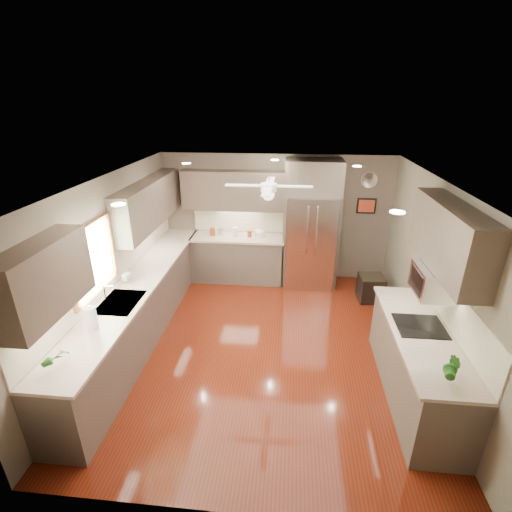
% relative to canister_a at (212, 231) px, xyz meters
% --- Properties ---
extents(floor, '(5.00, 5.00, 0.00)m').
position_rel_canister_a_xyz_m(floor, '(1.23, -2.21, -1.02)').
color(floor, '#4F150A').
rests_on(floor, ground).
extents(ceiling, '(5.00, 5.00, 0.00)m').
position_rel_canister_a_xyz_m(ceiling, '(1.23, -2.21, 1.48)').
color(ceiling, white).
rests_on(ceiling, ground).
extents(wall_back, '(4.50, 0.00, 4.50)m').
position_rel_canister_a_xyz_m(wall_back, '(1.23, 0.29, 0.23)').
color(wall_back, '#6A5F51').
rests_on(wall_back, ground).
extents(wall_front, '(4.50, 0.00, 4.50)m').
position_rel_canister_a_xyz_m(wall_front, '(1.23, -4.71, 0.23)').
color(wall_front, '#6A5F51').
rests_on(wall_front, ground).
extents(wall_left, '(0.00, 5.00, 5.00)m').
position_rel_canister_a_xyz_m(wall_left, '(-1.02, -2.21, 0.23)').
color(wall_left, '#6A5F51').
rests_on(wall_left, ground).
extents(wall_right, '(0.00, 5.00, 5.00)m').
position_rel_canister_a_xyz_m(wall_right, '(3.48, -2.21, 0.23)').
color(wall_right, '#6A5F51').
rests_on(wall_right, ground).
extents(canister_a, '(0.09, 0.09, 0.15)m').
position_rel_canister_a_xyz_m(canister_a, '(0.00, 0.00, 0.00)').
color(canister_a, '#943310').
rests_on(canister_a, back_run).
extents(canister_b, '(0.13, 0.13, 0.16)m').
position_rel_canister_a_xyz_m(canister_b, '(0.17, 0.02, -0.01)').
color(canister_b, silver).
rests_on(canister_b, back_run).
extents(canister_c, '(0.14, 0.14, 0.18)m').
position_rel_canister_a_xyz_m(canister_c, '(0.46, -0.01, 0.01)').
color(canister_c, beige).
rests_on(canister_c, back_run).
extents(canister_d, '(0.10, 0.10, 0.13)m').
position_rel_canister_a_xyz_m(canister_d, '(0.74, -0.02, -0.02)').
color(canister_d, '#943310').
rests_on(canister_d, back_run).
extents(soap_bottle, '(0.10, 0.10, 0.20)m').
position_rel_canister_a_xyz_m(soap_bottle, '(-0.84, -2.12, 0.02)').
color(soap_bottle, white).
rests_on(soap_bottle, left_run).
extents(potted_plant_left, '(0.18, 0.16, 0.29)m').
position_rel_canister_a_xyz_m(potted_plant_left, '(-0.72, -4.05, 0.07)').
color(potted_plant_left, '#23611B').
rests_on(potted_plant_left, left_run).
extents(potted_plant_right, '(0.20, 0.18, 0.30)m').
position_rel_canister_a_xyz_m(potted_plant_right, '(3.15, -3.84, 0.07)').
color(potted_plant_right, '#23611B').
rests_on(potted_plant_right, right_run).
extents(bowl, '(0.30, 0.30, 0.06)m').
position_rel_canister_a_xyz_m(bowl, '(0.94, 0.01, -0.05)').
color(bowl, beige).
rests_on(bowl, back_run).
extents(left_run, '(0.65, 4.70, 1.45)m').
position_rel_canister_a_xyz_m(left_run, '(-0.72, -2.06, -0.54)').
color(left_run, '#4D3F38').
rests_on(left_run, ground).
extents(back_run, '(1.85, 0.65, 1.45)m').
position_rel_canister_a_xyz_m(back_run, '(0.51, -0.00, -0.54)').
color(back_run, '#4D3F38').
rests_on(back_run, ground).
extents(uppers, '(4.50, 4.70, 0.95)m').
position_rel_canister_a_xyz_m(uppers, '(0.49, -1.50, 0.85)').
color(uppers, '#4D3F38').
rests_on(uppers, wall_left).
extents(window, '(0.05, 1.12, 0.92)m').
position_rel_canister_a_xyz_m(window, '(-0.99, -2.71, 0.53)').
color(window, '#BFF2B2').
rests_on(window, wall_left).
extents(sink, '(0.50, 0.70, 0.32)m').
position_rel_canister_a_xyz_m(sink, '(-0.70, -2.71, -0.11)').
color(sink, silver).
rests_on(sink, left_run).
extents(refrigerator, '(1.06, 0.75, 2.45)m').
position_rel_canister_a_xyz_m(refrigerator, '(1.93, -0.05, 0.17)').
color(refrigerator, silver).
rests_on(refrigerator, ground).
extents(right_run, '(0.70, 2.20, 1.45)m').
position_rel_canister_a_xyz_m(right_run, '(3.16, -3.01, -0.54)').
color(right_run, '#4D3F38').
rests_on(right_run, ground).
extents(microwave, '(0.43, 0.55, 0.34)m').
position_rel_canister_a_xyz_m(microwave, '(3.26, -2.76, 0.46)').
color(microwave, silver).
rests_on(microwave, wall_right).
extents(ceiling_fan, '(1.18, 1.18, 0.32)m').
position_rel_canister_a_xyz_m(ceiling_fan, '(1.23, -1.91, 1.31)').
color(ceiling_fan, white).
rests_on(ceiling_fan, ceiling).
extents(recessed_lights, '(2.84, 3.14, 0.01)m').
position_rel_canister_a_xyz_m(recessed_lights, '(1.19, -1.81, 1.47)').
color(recessed_lights, white).
rests_on(recessed_lights, ceiling).
extents(wall_clock, '(0.30, 0.03, 0.30)m').
position_rel_canister_a_xyz_m(wall_clock, '(2.98, 0.28, 1.03)').
color(wall_clock, white).
rests_on(wall_clock, wall_back).
extents(framed_print, '(0.36, 0.03, 0.30)m').
position_rel_canister_a_xyz_m(framed_print, '(2.98, 0.27, 0.53)').
color(framed_print, black).
rests_on(framed_print, wall_back).
extents(stool, '(0.47, 0.47, 0.49)m').
position_rel_canister_a_xyz_m(stool, '(3.07, -0.61, -0.78)').
color(stool, black).
rests_on(stool, ground).
extents(paper_towel, '(0.13, 0.13, 0.32)m').
position_rel_canister_a_xyz_m(paper_towel, '(-0.74, -3.34, 0.06)').
color(paper_towel, white).
rests_on(paper_towel, left_run).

